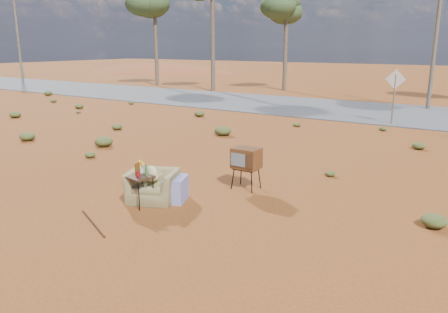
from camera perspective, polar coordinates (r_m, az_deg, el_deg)
The scene contains 13 objects.
ground at distance 8.71m, azimuth -7.13°, elevation -6.64°, with size 140.00×140.00×0.00m, color brown.
highway at distance 22.04m, azimuth 18.91°, elevation 5.55°, with size 140.00×7.00×0.04m, color #565659.
dirt_mound at distance 53.57m, azimuth -8.38°, elevation 10.90°, with size 26.00×18.00×2.00m, color brown.
armchair at distance 9.00m, azimuth -8.75°, elevation -3.34°, with size 1.25×1.10×0.84m.
tv_unit at distance 9.55m, azimuth 2.93°, elevation -0.29°, with size 0.59×0.48×0.93m.
side_table at distance 8.71m, azimuth -10.87°, elevation -2.33°, with size 0.50×0.50×0.88m.
rusty_bar at distance 8.23m, azimuth -16.72°, elevation -8.31°, with size 0.04×0.04×1.38m, color #4C1D14.
road_sign at distance 18.64m, azimuth 21.42°, elevation 8.45°, with size 0.78×0.06×2.19m.
eucalyptus_far_left at distance 35.16m, azimuth -9.07°, elevation 18.82°, with size 3.20×3.20×7.10m.
eucalyptus_near_left at distance 31.24m, azimuth 8.20°, elevation 18.53°, with size 3.20×3.20×6.60m.
utility_pole_west at distance 44.19m, azimuth -25.37°, elevation 14.39°, with size 1.40×0.20×8.00m.
utility_pole_center at distance 23.92m, azimuth 26.12°, elevation 15.46°, with size 1.40×0.20×8.00m.
scrub_patch at distance 12.58m, azimuth 2.92°, elevation 0.71°, with size 17.49×8.07×0.33m.
Camera 1 is at (5.30, -6.17, 3.11)m, focal length 35.00 mm.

